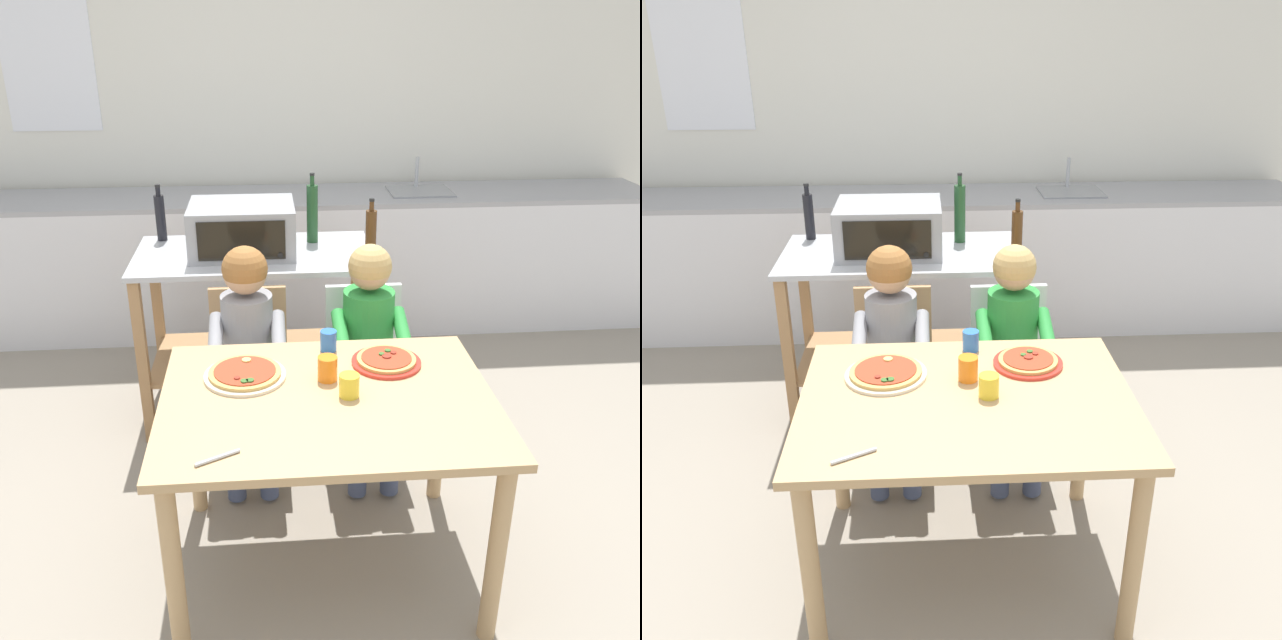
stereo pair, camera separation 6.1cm
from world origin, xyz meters
TOP-DOWN VIEW (x-y plane):
  - ground_plane at (0.00, 1.04)m, footprint 10.42×10.42m
  - back_wall_tiled at (-0.00, 2.67)m, footprint 5.17×0.13m
  - kitchen_counter at (0.00, 2.26)m, footprint 4.65×0.60m
  - kitchen_island_cart at (-0.24, 1.17)m, footprint 1.16×0.63m
  - toaster_oven at (-0.30, 1.18)m, footprint 0.50×0.41m
  - bottle_dark_olive_oil at (0.28, 0.93)m, footprint 0.05×0.05m
  - bottle_clear_vinegar at (-0.72, 1.41)m, footprint 0.05×0.05m
  - bottle_slim_sauce at (0.05, 1.32)m, footprint 0.06×0.06m
  - dining_table at (0.00, 0.00)m, footprint 1.13×0.86m
  - dining_chair_left at (-0.28, 0.73)m, footprint 0.36×0.36m
  - dining_chair_right at (0.24, 0.71)m, footprint 0.36×0.36m
  - child_in_grey_shirt at (-0.28, 0.61)m, footprint 0.32×0.42m
  - child_in_green_shirt at (0.24, 0.59)m, footprint 0.32×0.42m
  - pizza_plate_cream at (-0.28, 0.16)m, footprint 0.29×0.29m
  - pizza_plate_red_rimmed at (0.24, 0.22)m, footprint 0.26×0.26m
  - drinking_cup_orange at (0.01, 0.12)m, footprint 0.07×0.07m
  - drinking_cup_yellow at (0.07, -0.00)m, footprint 0.07×0.07m
  - drinking_cup_blue at (0.04, 0.35)m, footprint 0.06×0.06m
  - serving_spoon at (-0.35, -0.32)m, footprint 0.13×0.07m

SIDE VIEW (x-z plane):
  - ground_plane at x=0.00m, z-range 0.00..0.00m
  - kitchen_counter at x=0.00m, z-range -0.10..0.99m
  - dining_chair_left at x=-0.28m, z-range 0.07..0.89m
  - dining_chair_right at x=0.24m, z-range 0.07..0.89m
  - kitchen_island_cart at x=-0.24m, z-range 0.15..1.02m
  - dining_table at x=0.00m, z-range 0.26..0.99m
  - child_in_green_shirt at x=0.24m, z-range 0.15..1.18m
  - child_in_grey_shirt at x=-0.28m, z-range 0.15..1.19m
  - serving_spoon at x=-0.35m, z-range 0.74..0.75m
  - pizza_plate_red_rimmed at x=0.24m, z-range 0.73..0.77m
  - pizza_plate_cream at x=-0.28m, z-range 0.73..0.77m
  - drinking_cup_yellow at x=0.07m, z-range 0.74..0.82m
  - drinking_cup_blue at x=0.04m, z-range 0.74..0.82m
  - drinking_cup_orange at x=0.01m, z-range 0.74..0.83m
  - toaster_oven at x=-0.30m, z-range 0.87..1.11m
  - bottle_clear_vinegar at x=-0.72m, z-range 0.85..1.14m
  - bottle_dark_olive_oil at x=0.28m, z-range 0.85..1.16m
  - bottle_slim_sauce at x=0.05m, z-range 0.84..1.19m
  - back_wall_tiled at x=0.00m, z-range 0.00..2.70m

